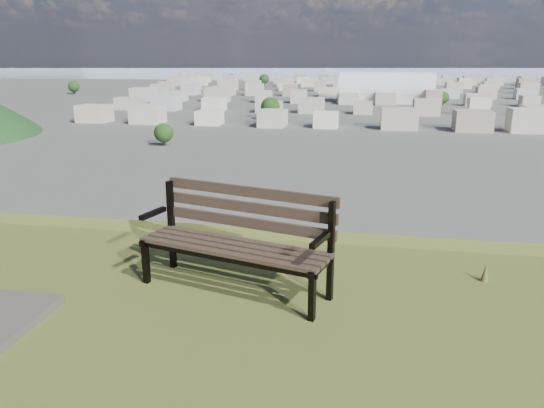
# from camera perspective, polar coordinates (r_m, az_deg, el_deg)

# --- Properties ---
(park_bench) EXTENTS (1.91, 1.05, 0.95)m
(park_bench) POSITION_cam_1_polar(r_m,az_deg,el_deg) (4.99, -3.60, -3.27)
(park_bench) COLOR #433127
(park_bench) RESTS_ON hilltop_mesa
(arena) EXTENTS (55.83, 30.01, 22.42)m
(arena) POSITION_cam_1_polar(r_m,az_deg,el_deg) (317.10, 12.22, 11.61)
(arena) COLOR silver
(arena) RESTS_ON ground
(city_blocks) EXTENTS (395.00, 361.00, 7.00)m
(city_blocks) POSITION_cam_1_polar(r_m,az_deg,el_deg) (397.09, 10.39, 12.24)
(city_blocks) COLOR beige
(city_blocks) RESTS_ON ground
(city_trees) EXTENTS (406.52, 387.20, 9.98)m
(city_trees) POSITION_cam_1_polar(r_m,az_deg,el_deg) (322.90, 5.53, 11.87)
(city_trees) COLOR black
(city_trees) RESTS_ON ground
(bay_water) EXTENTS (2400.00, 700.00, 0.12)m
(bay_water) POSITION_cam_1_polar(r_m,az_deg,el_deg) (902.35, 10.57, 13.93)
(bay_water) COLOR #92ABBA
(bay_water) RESTS_ON ground
(far_hills) EXTENTS (2050.00, 340.00, 60.00)m
(far_hills) POSITION_cam_1_polar(r_m,az_deg,el_deg) (1406.24, 8.11, 15.69)
(far_hills) COLOR #9EA5C5
(far_hills) RESTS_ON ground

